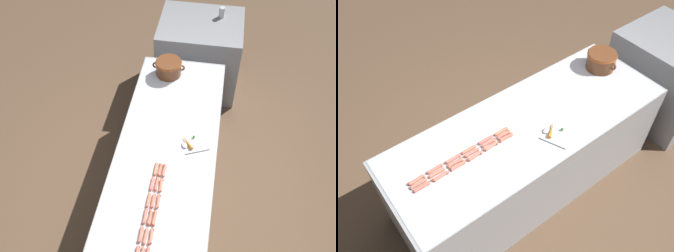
{
  "view_description": "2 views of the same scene",
  "coord_description": "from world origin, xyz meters",
  "views": [
    {
      "loc": [
        0.33,
        -1.97,
        3.43
      ],
      "look_at": [
        -0.01,
        0.16,
        0.95
      ],
      "focal_mm": 39.98,
      "sensor_mm": 36.0,
      "label": 1
    },
    {
      "loc": [
        1.42,
        -1.32,
        2.93
      ],
      "look_at": [
        -0.04,
        -0.2,
        0.9
      ],
      "focal_mm": 38.1,
      "sensor_mm": 36.0,
      "label": 2
    }
  ],
  "objects": [
    {
      "name": "ground_plane",
      "position": [
        0.0,
        0.0,
        0.0
      ],
      "size": [
        20.0,
        20.0,
        0.0
      ],
      "primitive_type": "plane",
      "color": "brown"
    },
    {
      "name": "griddle_counter",
      "position": [
        0.0,
        0.0,
        0.42
      ],
      "size": [
        0.88,
        2.43,
        0.84
      ],
      "color": "#9EA0A5",
      "rests_on": "ground_plane"
    },
    {
      "name": "back_cabinet",
      "position": [
        0.11,
        1.82,
        0.47
      ],
      "size": [
        0.99,
        0.84,
        0.93
      ],
      "primitive_type": "cube",
      "color": "gray",
      "rests_on": "ground_plane"
    },
    {
      "name": "hot_dog_0",
      "position": [
        -0.05,
        -0.97,
        0.85
      ],
      "size": [
        0.03,
        0.13,
        0.03
      ],
      "color": "#D66E55",
      "rests_on": "griddle_counter"
    },
    {
      "name": "hot_dog_1",
      "position": [
        -0.06,
        -0.83,
        0.85
      ],
      "size": [
        0.03,
        0.13,
        0.03
      ],
      "color": "#D86851",
      "rests_on": "griddle_counter"
    },
    {
      "name": "hot_dog_2",
      "position": [
        -0.05,
        -0.68,
        0.85
      ],
      "size": [
        0.03,
        0.13,
        0.03
      ],
      "color": "#CD6855",
      "rests_on": "griddle_counter"
    },
    {
      "name": "hot_dog_3",
      "position": [
        -0.06,
        -0.54,
        0.85
      ],
      "size": [
        0.03,
        0.13,
        0.03
      ],
      "color": "#D16C4E",
      "rests_on": "griddle_counter"
    },
    {
      "name": "hot_dog_4",
      "position": [
        -0.06,
        -0.39,
        0.85
      ],
      "size": [
        0.03,
        0.13,
        0.03
      ],
      "color": "#D36356",
      "rests_on": "griddle_counter"
    },
    {
      "name": "hot_dog_5",
      "position": [
        -0.05,
        -0.24,
        0.85
      ],
      "size": [
        0.03,
        0.13,
        0.03
      ],
      "color": "#CD714C",
      "rests_on": "griddle_counter"
    },
    {
      "name": "hot_dog_6",
      "position": [
        -0.02,
        -0.98,
        0.85
      ],
      "size": [
        0.03,
        0.13,
        0.03
      ],
      "color": "#D26F55",
      "rests_on": "griddle_counter"
    },
    {
      "name": "hot_dog_7",
      "position": [
        -0.02,
        -0.83,
        0.85
      ],
      "size": [
        0.03,
        0.13,
        0.03
      ],
      "color": "#D87255",
      "rests_on": "griddle_counter"
    },
    {
      "name": "hot_dog_8",
      "position": [
        -0.02,
        -0.68,
        0.85
      ],
      "size": [
        0.03,
        0.13,
        0.03
      ],
      "color": "#D16950",
      "rests_on": "griddle_counter"
    },
    {
      "name": "hot_dog_9",
      "position": [
        -0.02,
        -0.54,
        0.85
      ],
      "size": [
        0.03,
        0.13,
        0.03
      ],
      "color": "#CD6650",
      "rests_on": "griddle_counter"
    },
    {
      "name": "hot_dog_10",
      "position": [
        -0.02,
        -0.38,
        0.85
      ],
      "size": [
        0.03,
        0.13,
        0.03
      ],
      "color": "#D4654E",
      "rests_on": "griddle_counter"
    },
    {
      "name": "hot_dog_11",
      "position": [
        -0.02,
        -0.24,
        0.85
      ],
      "size": [
        0.03,
        0.13,
        0.03
      ],
      "color": "#D5654D",
      "rests_on": "griddle_counter"
    },
    {
      "name": "hot_dog_12",
      "position": [
        0.02,
        -0.97,
        0.85
      ],
      "size": [
        0.03,
        0.13,
        0.03
      ],
      "color": "#D86552",
      "rests_on": "griddle_counter"
    },
    {
      "name": "hot_dog_13",
      "position": [
        0.02,
        -0.83,
        0.85
      ],
      "size": [
        0.03,
        0.13,
        0.03
      ],
      "color": "#CE6A55",
      "rests_on": "griddle_counter"
    },
    {
      "name": "hot_dog_14",
      "position": [
        0.02,
        -0.68,
        0.85
      ],
      "size": [
        0.03,
        0.13,
        0.03
      ],
      "color": "#CF6C52",
      "rests_on": "griddle_counter"
    },
    {
      "name": "hot_dog_15",
      "position": [
        0.02,
        -0.54,
        0.85
      ],
      "size": [
        0.03,
        0.13,
        0.03
      ],
      "color": "#CA6853",
      "rests_on": "griddle_counter"
    },
    {
      "name": "hot_dog_16",
      "position": [
        0.02,
        -0.39,
        0.85
      ],
      "size": [
        0.03,
        0.13,
        0.03
      ],
      "color": "#D86D55",
      "rests_on": "griddle_counter"
    },
    {
      "name": "hot_dog_17",
      "position": [
        0.02,
        -0.25,
        0.85
      ],
      "size": [
        0.03,
        0.13,
        0.03
      ],
      "color": "#D4674E",
      "rests_on": "griddle_counter"
    },
    {
      "name": "bean_pot",
      "position": [
        -0.14,
        0.97,
        0.93
      ],
      "size": [
        0.34,
        0.27,
        0.16
      ],
      "color": "brown",
      "rests_on": "griddle_counter"
    },
    {
      "name": "serving_spoon",
      "position": [
        0.19,
        0.03,
        0.85
      ],
      "size": [
        0.26,
        0.14,
        0.02
      ],
      "color": "#B7B7BC",
      "rests_on": "griddle_counter"
    },
    {
      "name": "carrot",
      "position": [
        0.17,
        0.09,
        0.86
      ],
      "size": [
        0.13,
        0.16,
        0.03
      ],
      "color": "orange",
      "rests_on": "griddle_counter"
    }
  ]
}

